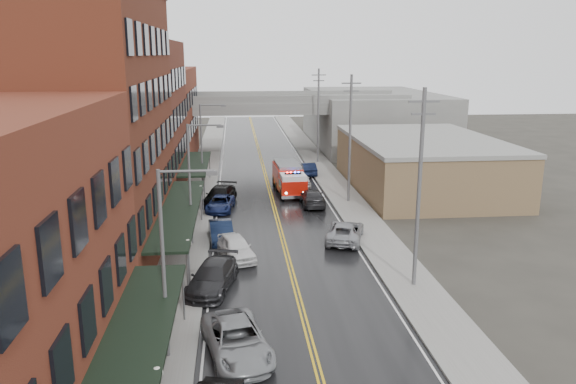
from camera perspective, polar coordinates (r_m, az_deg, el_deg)
road at (r=48.16m, az=-1.10°, el=-2.78°), size 11.00×160.00×0.02m
sidewalk_left at (r=48.17m, az=-9.80°, el=-2.91°), size 3.00×160.00×0.15m
sidewalk_right at (r=49.21m, az=7.42°, el=-2.45°), size 3.00×160.00×0.15m
curb_left at (r=48.06m, az=-7.84°, el=-2.87°), size 0.30×160.00×0.15m
curb_right at (r=48.88m, az=5.53°, el=-2.51°), size 0.30×160.00×0.15m
brick_building_b at (r=40.50m, az=-19.58°, el=6.25°), size 9.00×20.00×18.00m
brick_building_c at (r=57.69m, az=-15.36°, el=7.11°), size 9.00×15.00×15.00m
brick_building_far at (r=75.06m, az=-13.08°, el=7.56°), size 9.00×20.00×12.00m
tan_building at (r=60.37m, az=13.48°, el=2.70°), size 14.00×22.00×5.00m
right_far_block at (r=89.19m, az=8.57°, el=7.42°), size 18.00×30.00×8.00m
awning_0 at (r=23.10m, az=-15.29°, el=-14.65°), size 2.60×16.00×3.09m
awning_1 at (r=40.68m, az=-10.93°, el=-1.82°), size 2.60×18.00×3.09m
awning_2 at (r=57.67m, az=-9.37°, el=2.87°), size 2.60×13.00×3.09m
globe_lamp_1 at (r=34.14m, az=-10.10°, el=-6.05°), size 0.44×0.44×3.12m
globe_lamp_2 at (r=47.51m, az=-8.83°, el=-0.30°), size 0.44×0.44×3.12m
street_lamp_0 at (r=25.69m, az=-12.06°, el=-6.10°), size 2.64×0.22×9.00m
street_lamp_1 at (r=41.04m, az=-9.64°, el=1.54°), size 2.64×0.22×9.00m
street_lamp_2 at (r=56.75m, az=-8.54°, el=4.98°), size 2.64×0.22×9.00m
utility_pole_0 at (r=33.64m, az=13.19°, el=0.59°), size 1.80×0.24×12.00m
utility_pole_1 at (r=52.65m, az=6.32°, el=5.60°), size 1.80×0.24×12.00m
utility_pole_2 at (r=72.19m, az=3.09°, el=7.90°), size 1.80×0.24×12.00m
overpass at (r=78.47m, az=-2.93°, el=8.15°), size 40.00×10.00×7.50m
fire_truck at (r=56.96m, az=0.10°, el=1.47°), size 3.49×8.03×2.89m
parked_car_left_2 at (r=27.23m, az=-5.22°, el=-14.76°), size 3.82×6.20×1.60m
parked_car_left_3 at (r=34.30m, az=-7.68°, el=-8.54°), size 3.55×6.00×1.63m
parked_car_left_4 at (r=39.07m, az=-5.36°, el=-5.63°), size 3.17×5.12×1.63m
parked_car_left_5 at (r=42.47m, az=-6.81°, el=-4.09°), size 2.14×4.93×1.58m
parked_car_left_6 at (r=50.95m, az=-6.91°, el=-1.17°), size 2.84×5.07×1.34m
parked_car_left_7 at (r=53.12m, az=-6.94°, el=-0.37°), size 3.64×6.10×1.66m
parked_car_right_0 at (r=42.68m, az=5.82°, el=-4.02°), size 4.00×5.92×1.51m
parked_car_right_1 at (r=52.36m, az=2.48°, el=-0.57°), size 2.21×5.26×1.52m
parked_car_right_2 at (r=59.70m, az=1.48°, el=1.18°), size 1.76×4.12×1.39m
parked_car_right_3 at (r=65.68m, az=2.06°, el=2.39°), size 1.64×4.47×1.46m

